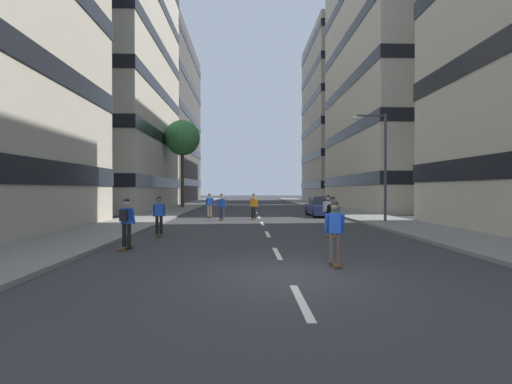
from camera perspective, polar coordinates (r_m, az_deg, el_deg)
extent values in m
plane|color=#333335|center=(35.82, -0.09, -2.87)|extent=(162.50, 162.50, 0.00)
cube|color=gray|center=(39.76, -11.59, -2.45)|extent=(3.62, 74.48, 0.14)
cube|color=gray|center=(40.17, 11.00, -2.42)|extent=(3.62, 74.48, 0.14)
cube|color=silver|center=(7.06, 7.18, -16.78)|extent=(0.16, 2.20, 0.01)
cube|color=silver|center=(11.89, 3.37, -9.66)|extent=(0.16, 2.20, 0.01)
cube|color=silver|center=(16.83, 1.83, -6.67)|extent=(0.16, 2.20, 0.01)
cube|color=silver|center=(21.79, 1.00, -5.03)|extent=(0.16, 2.20, 0.01)
cube|color=silver|center=(26.76, 0.48, -4.00)|extent=(0.16, 2.20, 0.01)
cube|color=silver|center=(31.75, 0.13, -3.30)|extent=(0.16, 2.20, 0.01)
cube|color=silver|center=(36.74, -0.13, -2.78)|extent=(0.16, 2.20, 0.01)
cube|color=silver|center=(41.73, -0.33, -2.39)|extent=(0.16, 2.20, 0.01)
cube|color=silver|center=(46.72, -0.49, -2.08)|extent=(0.16, 2.20, 0.01)
cube|color=silver|center=(51.71, -0.61, -1.83)|extent=(0.16, 2.20, 0.01)
cube|color=silver|center=(56.71, -0.71, -1.63)|extent=(0.16, 2.20, 0.01)
cube|color=silver|center=(61.71, -0.80, -1.46)|extent=(0.16, 2.20, 0.01)
cube|color=silver|center=(66.70, -0.87, -1.31)|extent=(0.16, 2.20, 0.01)
cube|color=#BCB29E|center=(42.96, -23.05, 19.70)|extent=(12.16, 18.82, 32.52)
cube|color=black|center=(40.56, -22.99, 1.42)|extent=(12.28, 18.94, 1.10)
cube|color=black|center=(40.90, -23.01, 7.94)|extent=(12.28, 18.94, 1.10)
cube|color=black|center=(41.77, -23.03, 14.27)|extent=(12.28, 18.94, 1.10)
cube|color=black|center=(43.11, -23.05, 20.28)|extent=(12.28, 18.94, 1.10)
cube|color=black|center=(44.90, -23.07, 25.87)|extent=(12.28, 18.94, 1.10)
cube|color=#4C4744|center=(61.40, -15.85, 10.67)|extent=(12.16, 22.73, 25.94)
cube|color=black|center=(60.44, -15.83, 1.43)|extent=(12.28, 22.85, 1.10)
cube|color=black|center=(60.75, -15.84, 6.33)|extent=(12.28, 22.85, 1.10)
cube|color=black|center=(61.49, -15.85, 11.15)|extent=(12.28, 22.85, 1.10)
cube|color=black|center=(62.66, -15.86, 15.81)|extent=(12.28, 22.85, 1.10)
cube|color=black|center=(64.23, -15.87, 20.28)|extent=(12.28, 22.85, 1.10)
cube|color=#BCB29E|center=(43.32, 22.20, 17.75)|extent=(12.16, 19.56, 29.96)
cube|color=black|center=(41.37, 22.15, 1.69)|extent=(12.28, 19.68, 1.10)
cube|color=black|center=(41.78, 22.17, 8.55)|extent=(12.28, 19.68, 1.10)
cube|color=black|center=(42.77, 22.19, 15.19)|extent=(12.28, 19.68, 1.10)
cube|color=black|center=(44.30, 22.22, 21.45)|extent=(12.28, 19.68, 1.10)
cube|color=#B2A893|center=(62.05, 14.21, 11.17)|extent=(12.16, 17.17, 27.23)
cube|color=black|center=(60.98, 14.19, 1.06)|extent=(12.28, 17.29, 1.10)
cube|color=black|center=(61.19, 14.20, 5.31)|extent=(12.28, 17.29, 1.10)
cube|color=black|center=(61.74, 14.21, 9.51)|extent=(12.28, 17.29, 1.10)
cube|color=black|center=(62.61, 14.22, 13.62)|extent=(12.28, 17.29, 1.10)
cube|color=black|center=(63.80, 14.23, 17.59)|extent=(12.28, 17.29, 1.10)
cube|color=black|center=(65.28, 14.23, 21.40)|extent=(12.28, 17.29, 1.10)
cube|color=navy|center=(28.19, 10.24, -2.71)|extent=(1.80, 4.40, 0.70)
cube|color=#2D3338|center=(28.01, 10.31, -1.36)|extent=(1.60, 2.10, 0.64)
cylinder|color=black|center=(29.47, 8.13, -2.98)|extent=(0.22, 0.64, 0.64)
cylinder|color=black|center=(29.79, 11.17, -2.95)|extent=(0.22, 0.64, 0.64)
cylinder|color=black|center=(26.63, 9.21, -3.35)|extent=(0.22, 0.64, 0.64)
cylinder|color=black|center=(26.98, 12.55, -3.31)|extent=(0.22, 0.64, 0.64)
cylinder|color=#4C3823|center=(39.80, -11.58, 2.10)|extent=(0.36, 0.36, 6.18)
sphere|color=#387A3D|center=(40.17, -11.59, 8.41)|extent=(3.80, 3.80, 3.80)
cylinder|color=#3F3F44|center=(23.19, 19.81, 3.65)|extent=(0.16, 0.16, 6.50)
cylinder|color=#3F3F44|center=(23.27, 17.73, 11.47)|extent=(1.80, 0.10, 0.10)
ellipsoid|color=silver|center=(22.96, 15.57, 11.24)|extent=(0.50, 0.30, 0.24)
cube|color=brown|center=(24.87, -0.38, -4.16)|extent=(0.39, 0.92, 0.02)
cylinder|color=#D8BF4C|center=(25.19, -0.24, -4.21)|extent=(0.19, 0.11, 0.07)
cylinder|color=#D8BF4C|center=(24.56, -0.53, -4.33)|extent=(0.19, 0.11, 0.07)
cylinder|color=black|center=(24.86, -0.59, -3.22)|extent=(0.17, 0.17, 0.80)
cylinder|color=black|center=(24.82, -0.18, -3.22)|extent=(0.17, 0.17, 0.80)
cube|color=orange|center=(24.81, -0.38, -1.66)|extent=(0.36, 0.26, 0.55)
cylinder|color=orange|center=(24.90, -0.86, -1.72)|extent=(0.14, 0.24, 0.55)
cylinder|color=orange|center=(24.82, 0.14, -1.72)|extent=(0.14, 0.24, 0.55)
sphere|color=tan|center=(24.81, -0.38, -0.61)|extent=(0.22, 0.22, 0.22)
sphere|color=black|center=(24.81, -0.38, -0.49)|extent=(0.21, 0.21, 0.21)
cube|color=brown|center=(16.72, -15.11, -6.46)|extent=(0.37, 0.92, 0.02)
cylinder|color=#D8BF4C|center=(17.04, -15.06, -6.49)|extent=(0.19, 0.10, 0.07)
cylinder|color=#D8BF4C|center=(16.41, -15.15, -6.76)|extent=(0.19, 0.10, 0.07)
cylinder|color=black|center=(16.68, -15.42, -5.05)|extent=(0.16, 0.16, 0.80)
cylinder|color=black|center=(16.67, -14.80, -5.06)|extent=(0.16, 0.16, 0.80)
cube|color=blue|center=(16.62, -15.12, -2.74)|extent=(0.35, 0.26, 0.55)
cylinder|color=blue|center=(16.68, -15.86, -2.82)|extent=(0.13, 0.24, 0.55)
cylinder|color=blue|center=(16.67, -14.35, -2.82)|extent=(0.13, 0.24, 0.55)
sphere|color=#997051|center=(16.62, -15.12, -1.17)|extent=(0.22, 0.22, 0.22)
sphere|color=black|center=(16.62, -15.12, -1.00)|extent=(0.21, 0.21, 0.21)
cube|color=brown|center=(10.25, 12.37, -10.87)|extent=(0.27, 0.91, 0.02)
cylinder|color=#D8BF4C|center=(10.57, 12.09, -10.78)|extent=(0.19, 0.08, 0.07)
cylinder|color=#D8BF4C|center=(9.95, 12.68, -11.49)|extent=(0.19, 0.08, 0.07)
cylinder|color=#594C47|center=(10.17, 11.87, -8.61)|extent=(0.15, 0.15, 0.80)
cylinder|color=#594C47|center=(10.20, 12.88, -8.59)|extent=(0.15, 0.15, 0.80)
cube|color=blue|center=(10.10, 12.38, -4.81)|extent=(0.34, 0.23, 0.55)
cylinder|color=blue|center=(10.12, 11.10, -4.96)|extent=(0.11, 0.24, 0.55)
cylinder|color=blue|center=(10.19, 13.56, -4.92)|extent=(0.11, 0.24, 0.55)
sphere|color=#997051|center=(10.08, 12.37, -2.23)|extent=(0.22, 0.22, 0.22)
sphere|color=black|center=(10.08, 12.37, -1.94)|extent=(0.21, 0.21, 0.21)
cube|color=brown|center=(26.69, -7.38, -3.85)|extent=(0.41, 0.92, 0.02)
cylinder|color=#D8BF4C|center=(27.01, -7.48, -3.90)|extent=(0.19, 0.11, 0.07)
cylinder|color=#D8BF4C|center=(26.38, -7.28, -4.01)|extent=(0.19, 0.11, 0.07)
cylinder|color=tan|center=(26.65, -7.57, -2.97)|extent=(0.17, 0.17, 0.80)
cylinder|color=tan|center=(26.67, -7.19, -2.97)|extent=(0.17, 0.17, 0.80)
cube|color=blue|center=(26.63, -7.38, -1.52)|extent=(0.36, 0.27, 0.55)
cylinder|color=blue|center=(26.65, -7.86, -1.58)|extent=(0.14, 0.24, 0.55)
cylinder|color=blue|center=(26.71, -6.93, -1.57)|extent=(0.14, 0.24, 0.55)
sphere|color=beige|center=(26.64, -7.39, -0.54)|extent=(0.22, 0.22, 0.22)
sphere|color=black|center=(26.64, -7.39, -0.43)|extent=(0.21, 0.21, 0.21)
cube|color=brown|center=(24.36, -5.46, -4.27)|extent=(0.26, 0.91, 0.02)
cylinder|color=#D8BF4C|center=(24.68, -5.46, -4.31)|extent=(0.18, 0.08, 0.07)
cylinder|color=#D8BF4C|center=(24.04, -5.46, -4.44)|extent=(0.18, 0.08, 0.07)
cylinder|color=#2D334C|center=(24.33, -5.67, -3.30)|extent=(0.15, 0.15, 0.80)
cylinder|color=#2D334C|center=(24.33, -5.25, -3.30)|extent=(0.15, 0.15, 0.80)
cube|color=blue|center=(24.29, -5.46, -1.71)|extent=(0.33, 0.22, 0.55)
cylinder|color=blue|center=(24.34, -5.98, -1.77)|extent=(0.11, 0.23, 0.55)
cylinder|color=blue|center=(24.35, -4.94, -1.77)|extent=(0.11, 0.23, 0.55)
sphere|color=tan|center=(24.30, -5.46, -0.64)|extent=(0.22, 0.22, 0.22)
sphere|color=black|center=(24.30, -5.46, -0.52)|extent=(0.21, 0.21, 0.21)
cube|color=brown|center=(19.62, 11.35, -5.42)|extent=(0.32, 0.92, 0.02)
cylinder|color=#D8BF4C|center=(19.95, 11.27, -5.46)|extent=(0.19, 0.09, 0.07)
cylinder|color=#D8BF4C|center=(19.31, 11.44, -5.66)|extent=(0.19, 0.09, 0.07)
cylinder|color=#594C47|center=(19.58, 11.09, -4.23)|extent=(0.16, 0.16, 0.80)
cylinder|color=#594C47|center=(19.60, 11.62, -4.22)|extent=(0.16, 0.16, 0.80)
cube|color=white|center=(19.54, 11.36, -2.25)|extent=(0.34, 0.24, 0.55)
cylinder|color=white|center=(19.57, 10.70, -2.33)|extent=(0.12, 0.24, 0.55)
cylinder|color=white|center=(19.62, 11.98, -2.32)|extent=(0.12, 0.24, 0.55)
sphere|color=beige|center=(19.55, 11.35, -0.92)|extent=(0.22, 0.22, 0.22)
sphere|color=black|center=(19.55, 11.35, -0.77)|extent=(0.21, 0.21, 0.21)
cube|color=brown|center=(13.40, -19.81, -8.20)|extent=(0.36, 0.92, 0.02)
cylinder|color=#D8BF4C|center=(13.69, -19.17, -8.22)|extent=(0.19, 0.10, 0.07)
cylinder|color=#D8BF4C|center=(13.13, -20.49, -8.59)|extent=(0.19, 0.10, 0.07)
cylinder|color=black|center=(13.39, -20.16, -6.43)|extent=(0.16, 0.16, 0.80)
cylinder|color=black|center=(13.30, -19.48, -6.47)|extent=(0.16, 0.16, 0.80)
cube|color=blue|center=(13.28, -19.83, -3.56)|extent=(0.35, 0.25, 0.55)
cylinder|color=blue|center=(13.43, -20.55, -3.63)|extent=(0.13, 0.24, 0.55)
cylinder|color=blue|center=(13.22, -18.88, -3.69)|extent=(0.13, 0.24, 0.55)
sphere|color=beige|center=(13.27, -19.79, -1.59)|extent=(0.22, 0.22, 0.22)
sphere|color=black|center=(13.27, -19.79, -1.38)|extent=(0.21, 0.21, 0.21)
cube|color=black|center=(13.12, -20.20, -3.48)|extent=(0.28, 0.20, 0.40)
cube|color=brown|center=(15.67, 12.07, -6.92)|extent=(0.36, 0.92, 0.02)
cylinder|color=#D8BF4C|center=(15.97, 11.59, -6.95)|extent=(0.19, 0.10, 0.07)
cylinder|color=#D8BF4C|center=(15.39, 12.57, -7.23)|extent=(0.19, 0.10, 0.07)
cylinder|color=tan|center=(15.59, 11.77, -5.43)|extent=(0.16, 0.16, 0.80)
cylinder|color=tan|center=(15.66, 12.37, -5.41)|extent=(0.16, 0.16, 0.80)
cube|color=black|center=(15.57, 12.07, -2.95)|extent=(0.35, 0.26, 0.55)
cylinder|color=black|center=(15.53, 11.26, -3.06)|extent=(0.13, 0.24, 0.55)
cylinder|color=black|center=(15.71, 12.73, -3.02)|extent=(0.13, 0.24, 0.55)
sphere|color=#997051|center=(15.57, 12.05, -1.27)|extent=(0.22, 0.22, 0.22)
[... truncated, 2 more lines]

